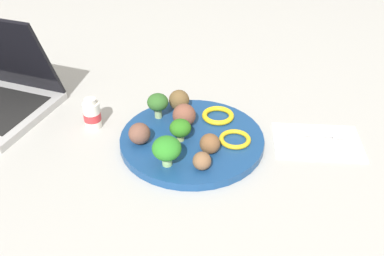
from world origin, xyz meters
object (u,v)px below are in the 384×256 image
at_px(broccoli_floret_mid_left, 180,128).
at_px(knife, 323,145).
at_px(pepper_ring_mid_right, 218,116).
at_px(fork, 320,134).
at_px(plate, 192,140).
at_px(yogurt_bottle, 92,114).
at_px(meatball_far_rim, 179,100).
at_px(broccoli_floret_center, 167,149).
at_px(meatball_center, 202,161).
at_px(meatball_back_right, 184,115).
at_px(napkin, 317,141).
at_px(broccoli_floret_front_left, 158,103).
at_px(pepper_ring_back_left, 235,139).
at_px(meatball_front_left, 210,144).
at_px(meatball_mid_right, 139,134).

height_order(broccoli_floret_mid_left, knife, broccoli_floret_mid_left).
relative_size(pepper_ring_mid_right, fork, 0.55).
bearing_deg(plate, knife, 3.43).
bearing_deg(yogurt_bottle, meatball_far_rim, 20.94).
bearing_deg(broccoli_floret_center, meatball_center, -2.53).
xyz_separation_m(broccoli_floret_center, meatball_back_right, (0.01, 0.13, -0.01)).
bearing_deg(broccoli_floret_mid_left, pepper_ring_mid_right, 53.47).
bearing_deg(napkin, broccoli_floret_front_left, 175.15).
height_order(meatball_center, meatball_far_rim, meatball_far_rim).
bearing_deg(meatball_back_right, broccoli_floret_mid_left, -89.84).
distance_m(meatball_center, pepper_ring_back_left, 0.10).
xyz_separation_m(meatball_center, yogurt_bottle, (-0.24, 0.13, -0.00)).
distance_m(broccoli_floret_front_left, meatball_front_left, 0.16).
relative_size(meatball_mid_right, knife, 0.29).
bearing_deg(meatball_center, plate, 107.23).
bearing_deg(yogurt_bottle, napkin, 0.02).
height_order(broccoli_floret_front_left, broccoli_floret_mid_left, broccoli_floret_front_left).
bearing_deg(broccoli_floret_front_left, broccoli_floret_mid_left, -52.76).
xyz_separation_m(meatball_front_left, knife, (0.21, 0.06, -0.03)).
bearing_deg(napkin, broccoli_floret_center, -155.91).
height_order(plate, yogurt_bottle, yogurt_bottle).
height_order(meatball_center, pepper_ring_back_left, meatball_center).
distance_m(plate, fork, 0.26).
height_order(meatball_far_rim, fork, meatball_far_rim).
xyz_separation_m(broccoli_floret_front_left, broccoli_floret_mid_left, (0.06, -0.08, -0.01)).
distance_m(meatball_center, knife, 0.25).
xyz_separation_m(plate, pepper_ring_mid_right, (0.04, 0.07, 0.01)).
bearing_deg(broccoli_floret_front_left, napkin, -4.85).
bearing_deg(meatball_center, knife, 25.98).
height_order(broccoli_floret_front_left, meatball_mid_right, broccoli_floret_front_left).
xyz_separation_m(pepper_ring_mid_right, yogurt_bottle, (-0.25, -0.04, 0.01)).
height_order(broccoli_floret_center, meatball_back_right, broccoli_floret_center).
relative_size(broccoli_floret_front_left, pepper_ring_mid_right, 0.81).
xyz_separation_m(broccoli_floret_front_left, meatball_far_rim, (0.04, 0.04, -0.01)).
relative_size(plate, meatball_far_rim, 6.43).
bearing_deg(broccoli_floret_mid_left, knife, 6.24).
bearing_deg(plate, fork, 11.56).
relative_size(fork, knife, 0.83).
distance_m(pepper_ring_mid_right, yogurt_bottle, 0.26).
height_order(pepper_ring_back_left, knife, pepper_ring_back_left).
height_order(broccoli_floret_center, pepper_ring_mid_right, broccoli_floret_center).
height_order(broccoli_floret_mid_left, meatball_center, broccoli_floret_mid_left).
relative_size(broccoli_floret_mid_left, pepper_ring_mid_right, 0.68).
height_order(meatball_front_left, pepper_ring_mid_right, meatball_front_left).
distance_m(broccoli_floret_mid_left, yogurt_bottle, 0.20).
distance_m(broccoli_floret_center, meatball_front_left, 0.09).
bearing_deg(pepper_ring_back_left, broccoli_floret_center, -143.55).
relative_size(broccoli_floret_front_left, napkin, 0.31).
bearing_deg(yogurt_bottle, broccoli_floret_front_left, 11.77).
bearing_deg(meatball_front_left, broccoli_floret_mid_left, 152.86).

